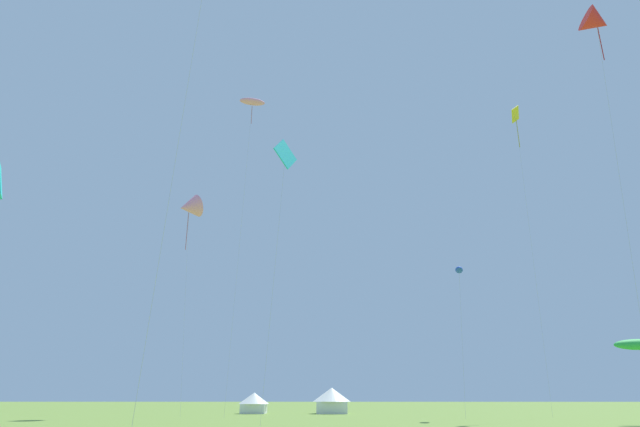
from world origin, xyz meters
TOP-DOWN VIEW (x-y plane):
  - kite_yellow_diamond at (24.98, 56.86)m, footprint 1.98×2.88m
  - kite_cyan_diamond at (-3.08, 37.73)m, footprint 2.19×2.55m
  - kite_pink_parafoil at (-9.02, 55.55)m, footprint 3.45×2.95m
  - kite_blue_parafoil at (14.55, 51.38)m, footprint 1.47×2.35m
  - kite_pink_delta at (-17.09, 59.46)m, footprint 4.35×4.28m
  - kite_red_delta at (22.84, 32.52)m, footprint 3.57×2.42m
  - kite_green_parafoil at (26.32, 41.50)m, footprint 3.98×3.39m
  - festival_tent_left at (-8.77, 66.70)m, footprint 3.85×3.85m
  - festival_tent_center at (1.04, 66.70)m, footprint 4.76×4.76m

SIDE VIEW (x-z plane):
  - festival_tent_left at x=-8.77m, z-range 0.13..2.63m
  - festival_tent_center at x=1.04m, z-range 0.17..3.26m
  - kite_green_parafoil at x=26.32m, z-range 2.80..9.51m
  - kite_blue_parafoil at x=14.55m, z-range 7.17..22.33m
  - kite_cyan_diamond at x=-3.08m, z-range 10.07..33.54m
  - kite_pink_delta at x=-17.09m, z-range 11.58..38.31m
  - kite_red_delta at x=22.84m, z-range 14.97..47.72m
  - kite_yellow_diamond at x=24.98m, z-range 16.89..54.70m
  - kite_pink_parafoil at x=-9.02m, z-range 18.64..57.03m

